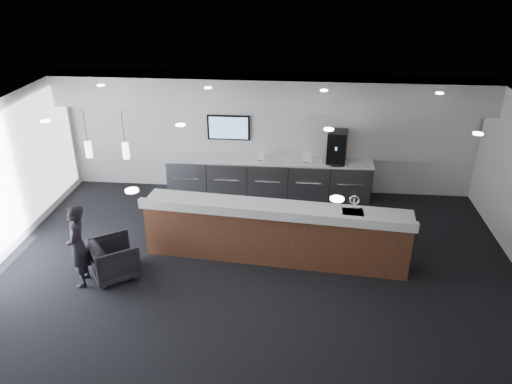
# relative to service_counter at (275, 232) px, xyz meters

# --- Properties ---
(ground) EXTENTS (10.00, 10.00, 0.00)m
(ground) POSITION_rel_service_counter_xyz_m (-0.34, -0.79, -0.58)
(ground) COLOR black
(ground) RESTS_ON ground
(ceiling) EXTENTS (10.00, 8.00, 0.02)m
(ceiling) POSITION_rel_service_counter_xyz_m (-0.34, -0.79, 2.42)
(ceiling) COLOR black
(ceiling) RESTS_ON back_wall
(back_wall) EXTENTS (10.00, 0.02, 3.00)m
(back_wall) POSITION_rel_service_counter_xyz_m (-0.34, 3.21, 0.92)
(back_wall) COLOR silver
(back_wall) RESTS_ON ground
(soffit_bulkhead) EXTENTS (10.00, 0.90, 0.70)m
(soffit_bulkhead) POSITION_rel_service_counter_xyz_m (-0.34, 2.76, 2.07)
(soffit_bulkhead) COLOR silver
(soffit_bulkhead) RESTS_ON back_wall
(alcove_panel) EXTENTS (9.80, 0.06, 1.40)m
(alcove_panel) POSITION_rel_service_counter_xyz_m (-0.34, 3.18, 1.02)
(alcove_panel) COLOR silver
(alcove_panel) RESTS_ON back_wall
(back_credenza) EXTENTS (5.06, 0.66, 0.95)m
(back_credenza) POSITION_rel_service_counter_xyz_m (-0.34, 2.85, -0.10)
(back_credenza) COLOR gray
(back_credenza) RESTS_ON ground
(wall_tv) EXTENTS (1.05, 0.08, 0.62)m
(wall_tv) POSITION_rel_service_counter_xyz_m (-1.34, 3.12, 1.07)
(wall_tv) COLOR black
(wall_tv) RESTS_ON back_wall
(pendant_left) EXTENTS (0.12, 0.12, 0.30)m
(pendant_left) POSITION_rel_service_counter_xyz_m (-2.74, 0.01, 1.67)
(pendant_left) COLOR #FFE7C6
(pendant_left) RESTS_ON ceiling
(pendant_right) EXTENTS (0.12, 0.12, 0.30)m
(pendant_right) POSITION_rel_service_counter_xyz_m (-3.44, 0.01, 1.67)
(pendant_right) COLOR #FFE7C6
(pendant_right) RESTS_ON ceiling
(ceiling_can_lights) EXTENTS (7.00, 5.00, 0.02)m
(ceiling_can_lights) POSITION_rel_service_counter_xyz_m (-0.34, -0.79, 2.39)
(ceiling_can_lights) COLOR white
(ceiling_can_lights) RESTS_ON ceiling
(service_counter) EXTENTS (5.23, 1.33, 1.49)m
(service_counter) POSITION_rel_service_counter_xyz_m (0.00, 0.00, 0.00)
(service_counter) COLOR #54301C
(service_counter) RESTS_ON ground
(coffee_machine) EXTENTS (0.52, 0.61, 0.78)m
(coffee_machine) POSITION_rel_service_counter_xyz_m (1.30, 2.85, 0.76)
(coffee_machine) COLOR black
(coffee_machine) RESTS_ON back_credenza
(info_sign_left) EXTENTS (0.17, 0.05, 0.23)m
(info_sign_left) POSITION_rel_service_counter_xyz_m (-0.51, 2.77, 0.49)
(info_sign_left) COLOR white
(info_sign_left) RESTS_ON back_credenza
(info_sign_right) EXTENTS (0.20, 0.06, 0.26)m
(info_sign_right) POSITION_rel_service_counter_xyz_m (0.61, 2.76, 0.51)
(info_sign_right) COLOR white
(info_sign_right) RESTS_ON back_credenza
(armchair) EXTENTS (1.12, 1.11, 0.74)m
(armchair) POSITION_rel_service_counter_xyz_m (-2.94, -0.89, -0.20)
(armchair) COLOR black
(armchair) RESTS_ON ground
(lounge_guest) EXTENTS (0.50, 0.65, 1.58)m
(lounge_guest) POSITION_rel_service_counter_xyz_m (-3.45, -1.18, 0.21)
(lounge_guest) COLOR black
(lounge_guest) RESTS_ON ground
(cup_0) EXTENTS (0.10, 0.10, 0.09)m
(cup_0) POSITION_rel_service_counter_xyz_m (1.52, 2.77, 0.42)
(cup_0) COLOR white
(cup_0) RESTS_ON back_credenza
(cup_1) EXTENTS (0.14, 0.14, 0.09)m
(cup_1) POSITION_rel_service_counter_xyz_m (1.38, 2.77, 0.42)
(cup_1) COLOR white
(cup_1) RESTS_ON back_credenza
(cup_2) EXTENTS (0.12, 0.12, 0.09)m
(cup_2) POSITION_rel_service_counter_xyz_m (1.24, 2.77, 0.42)
(cup_2) COLOR white
(cup_2) RESTS_ON back_credenza
(cup_3) EXTENTS (0.13, 0.13, 0.09)m
(cup_3) POSITION_rel_service_counter_xyz_m (1.10, 2.77, 0.42)
(cup_3) COLOR white
(cup_3) RESTS_ON back_credenza
(cup_4) EXTENTS (0.13, 0.13, 0.09)m
(cup_4) POSITION_rel_service_counter_xyz_m (0.96, 2.77, 0.42)
(cup_4) COLOR white
(cup_4) RESTS_ON back_credenza
(cup_5) EXTENTS (0.11, 0.11, 0.09)m
(cup_5) POSITION_rel_service_counter_xyz_m (0.82, 2.77, 0.42)
(cup_5) COLOR white
(cup_5) RESTS_ON back_credenza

